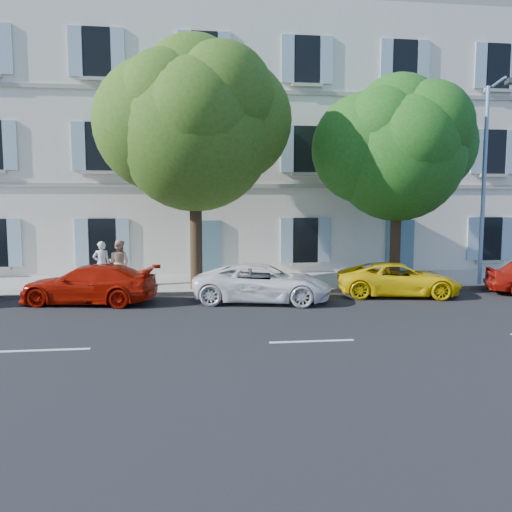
{
  "coord_description": "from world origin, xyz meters",
  "views": [
    {
      "loc": [
        -2.66,
        -15.1,
        3.17
      ],
      "look_at": [
        -0.59,
        2.0,
        1.4
      ],
      "focal_mm": 35.0,
      "sensor_mm": 36.0,
      "label": 1
    }
  ],
  "objects": [
    {
      "name": "ground",
      "position": [
        0.0,
        0.0,
        0.0
      ],
      "size": [
        90.0,
        90.0,
        0.0
      ],
      "primitive_type": "plane",
      "color": "black"
    },
    {
      "name": "sidewalk",
      "position": [
        0.0,
        4.45,
        0.07
      ],
      "size": [
        36.0,
        4.5,
        0.15
      ],
      "primitive_type": "cube",
      "color": "#A09E96",
      "rests_on": "ground"
    },
    {
      "name": "kerb",
      "position": [
        0.0,
        2.28,
        0.08
      ],
      "size": [
        36.0,
        0.16,
        0.16
      ],
      "primitive_type": "cube",
      "color": "#9E998E",
      "rests_on": "ground"
    },
    {
      "name": "building",
      "position": [
        0.0,
        10.2,
        6.0
      ],
      "size": [
        28.0,
        7.0,
        12.0
      ],
      "primitive_type": "cube",
      "color": "silver",
      "rests_on": "ground"
    },
    {
      "name": "car_red_coupe",
      "position": [
        -6.09,
        1.3,
        0.63
      ],
      "size": [
        4.59,
        2.56,
        1.26
      ],
      "primitive_type": "imported",
      "rotation": [
        0.0,
        0.0,
        4.52
      ],
      "color": "#9E1104",
      "rests_on": "ground"
    },
    {
      "name": "car_white_coupe",
      "position": [
        -0.5,
        0.9,
        0.62
      ],
      "size": [
        4.81,
        2.95,
        1.25
      ],
      "primitive_type": "imported",
      "rotation": [
        0.0,
        0.0,
        1.36
      ],
      "color": "white",
      "rests_on": "ground"
    },
    {
      "name": "car_yellow_supercar",
      "position": [
        4.36,
        1.4,
        0.58
      ],
      "size": [
        4.47,
        2.63,
        1.17
      ],
      "primitive_type": "imported",
      "rotation": [
        0.0,
        0.0,
        1.4
      ],
      "color": "yellow",
      "rests_on": "ground"
    },
    {
      "name": "tree_left",
      "position": [
        -2.65,
        2.9,
        5.69
      ],
      "size": [
        5.55,
        5.55,
        8.61
      ],
      "color": "#3A2819",
      "rests_on": "sidewalk"
    },
    {
      "name": "tree_right",
      "position": [
        4.88,
        3.03,
        5.0
      ],
      "size": [
        4.9,
        4.9,
        7.56
      ],
      "color": "#3A2819",
      "rests_on": "sidewalk"
    },
    {
      "name": "street_lamp",
      "position": [
        8.14,
        2.52,
        4.36
      ],
      "size": [
        0.42,
        1.6,
        7.43
      ],
      "color": "#7293BF",
      "rests_on": "sidewalk"
    },
    {
      "name": "pedestrian_a",
      "position": [
        -6.13,
        3.75,
        0.99
      ],
      "size": [
        0.68,
        0.5,
        1.69
      ],
      "primitive_type": "imported",
      "rotation": [
        0.0,
        0.0,
        3.32
      ],
      "color": "silver",
      "rests_on": "sidewalk"
    },
    {
      "name": "pedestrian_b",
      "position": [
        -5.52,
        3.9,
        1.01
      ],
      "size": [
        1.02,
        0.92,
        1.72
      ],
      "primitive_type": "imported",
      "rotation": [
        0.0,
        0.0,
        2.75
      ],
      "color": "tan",
      "rests_on": "sidewalk"
    }
  ]
}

